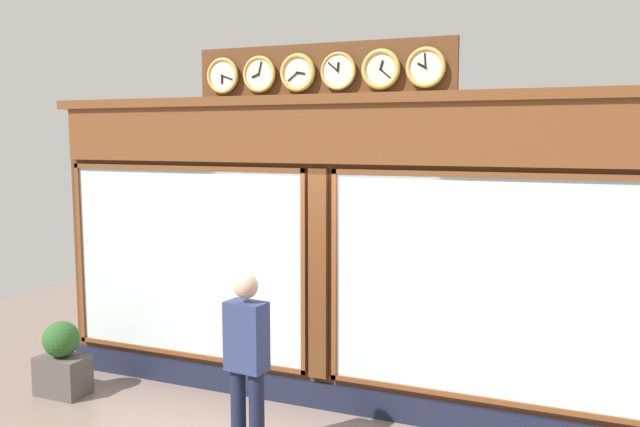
{
  "coord_description": "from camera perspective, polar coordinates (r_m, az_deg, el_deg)",
  "views": [
    {
      "loc": [
        -2.66,
        6.28,
        2.89
      ],
      "look_at": [
        0.0,
        0.0,
        2.09
      ],
      "focal_mm": 37.26,
      "sensor_mm": 36.0,
      "label": 1
    }
  ],
  "objects": [
    {
      "name": "shop_facade",
      "position": [
        7.03,
        0.4,
        -3.15
      ],
      "size": [
        6.74,
        0.42,
        3.82
      ],
      "color": "#5B3319",
      "rests_on": "ground_plane"
    },
    {
      "name": "planter_box",
      "position": [
        8.18,
        -21.21,
        -12.85
      ],
      "size": [
        0.56,
        0.36,
        0.44
      ],
      "primitive_type": "cube",
      "color": "#4C4742",
      "rests_on": "ground_plane"
    },
    {
      "name": "planter_shrub",
      "position": [
        8.05,
        -21.34,
        -10.03
      ],
      "size": [
        0.4,
        0.4,
        0.4
      ],
      "primitive_type": "sphere",
      "color": "#285623",
      "rests_on": "planter_box"
    },
    {
      "name": "pedestrian",
      "position": [
        6.06,
        -6.31,
        -12.24
      ],
      "size": [
        0.38,
        0.26,
        1.69
      ],
      "color": "#191E38",
      "rests_on": "ground_plane"
    }
  ]
}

